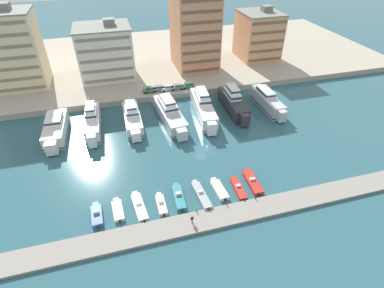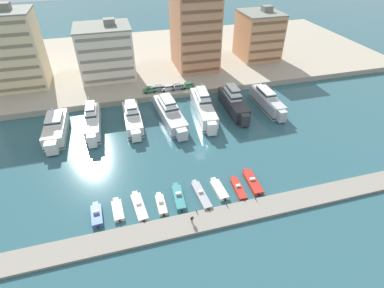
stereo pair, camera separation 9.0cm
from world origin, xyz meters
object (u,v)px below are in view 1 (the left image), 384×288
object	(u,v)px
motorboat_blue_far_left	(97,215)
yacht_silver_center_left	(170,113)
yacht_ivory_far_left	(56,129)
car_silver_mid_left	(167,88)
motorboat_grey_center_right	(201,195)
motorboat_cream_left	(118,210)
motorboat_red_far_right	(252,182)
car_green_far_left	(150,90)
yacht_white_mid_left	(132,117)
motorboat_white_mid_left	(139,207)
motorboat_teal_center	(179,197)
car_grey_left	(158,88)
car_green_center	(188,85)
yacht_charcoal_center_right	(233,102)
car_grey_center_left	(177,87)
yacht_silver_mid_right	(267,101)
yacht_white_center	(203,107)
motorboat_white_mid_right	(219,189)
pedestrian_near_edge	(192,219)
yacht_white_left	(93,121)
motorboat_cream_center_left	(161,204)
motorboat_red_right	(238,188)

from	to	relation	value
motorboat_blue_far_left	yacht_silver_center_left	bearing A→B (deg)	56.03
yacht_ivory_far_left	car_silver_mid_left	xyz separation A→B (m)	(32.82, 14.41, 0.71)
yacht_ivory_far_left	car_silver_mid_left	size ratio (longest dim) A/B	4.39
motorboat_grey_center_right	motorboat_cream_left	bearing A→B (deg)	177.75
motorboat_red_far_right	car_green_far_left	bearing A→B (deg)	108.19
yacht_white_mid_left	motorboat_grey_center_right	size ratio (longest dim) A/B	2.11
motorboat_cream_left	motorboat_white_mid_left	world-z (taller)	motorboat_white_mid_left
yacht_white_mid_left	motorboat_teal_center	world-z (taller)	yacht_white_mid_left
motorboat_blue_far_left	motorboat_white_mid_left	xyz separation A→B (m)	(8.06, 0.12, -0.14)
car_grey_left	car_green_center	bearing A→B (deg)	-3.18
yacht_charcoal_center_right	car_grey_center_left	size ratio (longest dim) A/B	4.73
motorboat_teal_center	car_green_far_left	bearing A→B (deg)	88.23
motorboat_cream_left	car_green_center	size ratio (longest dim) A/B	1.48
yacht_silver_mid_right	motorboat_red_far_right	world-z (taller)	yacht_silver_mid_right
yacht_white_center	yacht_charcoal_center_right	size ratio (longest dim) A/B	1.16
yacht_white_mid_left	motorboat_white_mid_right	bearing A→B (deg)	-65.22
motorboat_white_mid_left	car_silver_mid_left	size ratio (longest dim) A/B	1.97
motorboat_red_far_right	yacht_silver_center_left	bearing A→B (deg)	110.93
yacht_white_center	motorboat_grey_center_right	bearing A→B (deg)	-107.90
yacht_silver_center_left	car_grey_center_left	xyz separation A→B (m)	(5.60, 14.64, 0.56)
car_green_far_left	car_silver_mid_left	world-z (taller)	same
pedestrian_near_edge	yacht_white_center	bearing A→B (deg)	69.87
motorboat_blue_far_left	car_green_far_left	bearing A→B (deg)	69.06
yacht_ivory_far_left	motorboat_teal_center	bearing A→B (deg)	-50.06
car_silver_mid_left	motorboat_blue_far_left	bearing A→B (deg)	-117.04
yacht_silver_center_left	pedestrian_near_edge	distance (m)	37.53
motorboat_teal_center	car_grey_center_left	distance (m)	46.23
motorboat_teal_center	yacht_white_left	bearing A→B (deg)	117.45
car_grey_center_left	motorboat_red_far_right	bearing A→B (deg)	-82.38
yacht_white_mid_left	car_silver_mid_left	world-z (taller)	yacht_white_mid_left
motorboat_cream_center_left	car_silver_mid_left	size ratio (longest dim) A/B	1.47
yacht_silver_center_left	motorboat_cream_center_left	size ratio (longest dim) A/B	3.70
yacht_white_mid_left	motorboat_blue_far_left	world-z (taller)	yacht_white_mid_left
motorboat_white_mid_left	motorboat_teal_center	size ratio (longest dim) A/B	1.07
yacht_charcoal_center_right	motorboat_teal_center	size ratio (longest dim) A/B	2.54
car_grey_center_left	yacht_ivory_far_left	bearing A→B (deg)	-158.26
car_grey_center_left	car_green_center	size ratio (longest dim) A/B	0.98
yacht_white_left	pedestrian_near_edge	xyz separation A→B (m)	(17.16, -38.28, -0.92)
yacht_ivory_far_left	motorboat_cream_left	xyz separation A→B (m)	(13.49, -30.79, -1.74)
yacht_ivory_far_left	yacht_silver_mid_right	size ratio (longest dim) A/B	0.95
yacht_silver_mid_right	car_silver_mid_left	world-z (taller)	yacht_silver_mid_right
yacht_silver_mid_right	pedestrian_near_edge	size ratio (longest dim) A/B	11.08
yacht_silver_mid_right	motorboat_red_far_right	xyz separation A→B (m)	(-18.14, -29.59, -1.70)
yacht_white_mid_left	motorboat_cream_left	xyz separation A→B (m)	(-6.50, -31.11, -1.71)
motorboat_blue_far_left	yacht_white_left	bearing A→B (deg)	90.25
yacht_ivory_far_left	motorboat_red_right	distance (m)	49.71
yacht_charcoal_center_right	motorboat_cream_center_left	size ratio (longest dim) A/B	3.19
motorboat_blue_far_left	car_grey_left	bearing A→B (deg)	66.21
yacht_silver_center_left	motorboat_teal_center	bearing A→B (deg)	-98.74
motorboat_red_far_right	yacht_white_center	bearing A→B (deg)	93.13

